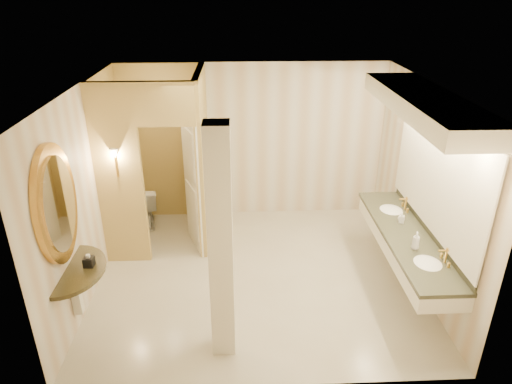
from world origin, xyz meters
TOP-DOWN VIEW (x-y plane):
  - floor at (0.00, 0.00)m, footprint 4.50×4.50m
  - ceiling at (0.00, 0.00)m, footprint 4.50×4.50m
  - wall_back at (0.00, 2.00)m, footprint 4.50×0.02m
  - wall_front at (0.00, -2.00)m, footprint 4.50×0.02m
  - wall_left at (-2.25, 0.00)m, footprint 0.02×4.00m
  - wall_right at (2.25, 0.00)m, footprint 0.02×4.00m
  - toilet_closet at (-1.12, 0.97)m, footprint 1.50×1.55m
  - wall_sconce at (-1.93, 0.43)m, footprint 0.14×0.14m
  - vanity at (1.98, -0.40)m, footprint 0.75×2.73m
  - console_shelf at (-2.21, -1.03)m, footprint 1.05×1.05m
  - pillar at (-0.45, -1.41)m, footprint 0.26×0.26m
  - tissue_box at (-1.99, -0.97)m, footprint 0.12×0.12m
  - toilet at (-1.86, 1.62)m, footprint 0.53×0.77m
  - soap_bottle_a at (1.97, -0.10)m, footprint 0.09×0.09m
  - soap_bottle_b at (1.97, -0.07)m, footprint 0.12×0.12m
  - soap_bottle_c at (1.91, -0.77)m, footprint 0.11×0.11m

SIDE VIEW (x-z plane):
  - floor at x=0.00m, z-range 0.00..0.00m
  - toilet at x=-1.86m, z-range 0.00..0.72m
  - tissue_box at x=-1.99m, z-range 0.88..0.99m
  - soap_bottle_b at x=1.97m, z-range 0.88..1.00m
  - soap_bottle_a at x=1.97m, z-range 0.88..1.03m
  - soap_bottle_c at x=1.91m, z-range 0.88..1.11m
  - console_shelf at x=-2.21m, z-range 0.36..2.33m
  - wall_back at x=0.00m, z-range 0.00..2.70m
  - wall_front at x=0.00m, z-range 0.00..2.70m
  - wall_left at x=-2.25m, z-range 0.00..2.70m
  - wall_right at x=2.25m, z-range 0.00..2.70m
  - pillar at x=-0.45m, z-range 0.00..2.70m
  - toilet_closet at x=-1.12m, z-range 0.04..2.74m
  - vanity at x=1.98m, z-range 0.58..2.67m
  - wall_sconce at x=-1.93m, z-range 1.52..1.94m
  - ceiling at x=0.00m, z-range 2.70..2.70m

